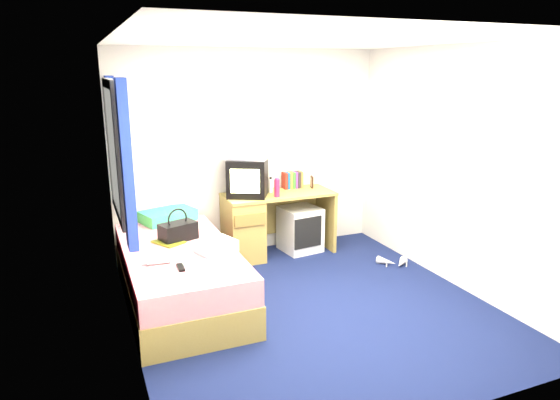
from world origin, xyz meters
name	(u,v)px	position (x,y,z in m)	size (l,w,h in m)	color
ground	(310,307)	(0.00, 0.00, 0.00)	(3.40, 3.40, 0.00)	#0C1438
room_shell	(313,154)	(0.00, 0.00, 1.45)	(3.40, 3.40, 3.40)	white
bed	(180,275)	(-1.10, 0.59, 0.27)	(1.01, 2.00, 0.54)	#A78E45
pillow	(168,216)	(-1.03, 1.48, 0.60)	(0.56, 0.36, 0.12)	#1C96B8
desk	(257,223)	(-0.02, 1.44, 0.41)	(1.30, 0.55, 0.75)	#A78E45
storage_cube	(300,229)	(0.54, 1.42, 0.27)	(0.43, 0.43, 0.54)	white
crt_tv	(248,177)	(-0.12, 1.44, 0.97)	(0.57, 0.56, 0.43)	black
vcr	(247,155)	(-0.12, 1.44, 1.22)	(0.46, 0.33, 0.09)	#B1B1B3
book_row	(292,180)	(0.51, 1.60, 0.85)	(0.24, 0.13, 0.20)	maroon
picture_frame	(312,182)	(0.74, 1.53, 0.82)	(0.02, 0.12, 0.14)	black
pink_water_bottle	(277,188)	(0.17, 1.26, 0.85)	(0.06, 0.06, 0.20)	#DD1F45
aerosol_can	(271,186)	(0.18, 1.49, 0.83)	(0.05, 0.05, 0.16)	white
handbag	(178,231)	(-1.05, 0.81, 0.63)	(0.39, 0.30, 0.32)	black
towel	(216,246)	(-0.80, 0.36, 0.59)	(0.32, 0.27, 0.11)	silver
magazine	(169,242)	(-1.16, 0.77, 0.55)	(0.21, 0.28, 0.01)	#CED918
water_bottle	(159,260)	(-1.33, 0.26, 0.58)	(0.07, 0.07, 0.20)	silver
colour_swatch_fan	(191,264)	(-1.08, 0.14, 0.55)	(0.22, 0.06, 0.01)	yellow
remote_control	(181,267)	(-1.18, 0.08, 0.55)	(0.05, 0.16, 0.02)	black
window_assembly	(118,153)	(-1.55, 0.90, 1.42)	(0.11, 1.42, 1.40)	silver
white_heels	(394,262)	(1.31, 0.55, 0.04)	(0.34, 0.32, 0.09)	silver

